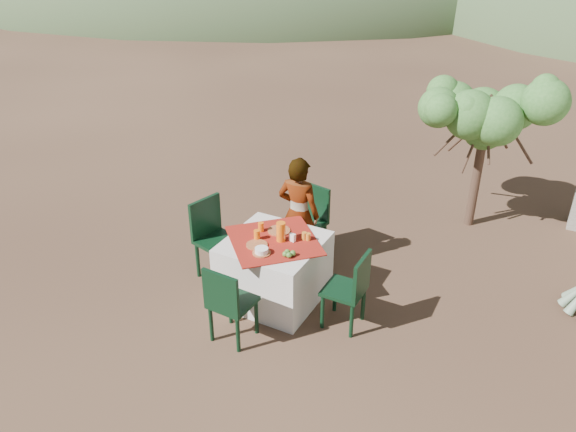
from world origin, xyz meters
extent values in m
plane|color=#362318|center=(0.00, 0.00, 0.00)|extent=(160.00, 160.00, 0.00)
cube|color=silver|center=(-0.56, -0.11, 0.38)|extent=(1.02, 1.02, 0.75)
cube|color=maroon|center=(-0.56, -0.11, 0.76)|extent=(1.30, 1.30, 0.01)
cylinder|color=black|center=(-0.86, 0.76, 0.23)|extent=(0.04, 0.04, 0.46)
cylinder|color=black|center=(-0.52, 0.69, 0.23)|extent=(0.04, 0.04, 0.46)
cylinder|color=black|center=(-0.79, 1.10, 0.23)|extent=(0.04, 0.04, 0.46)
cylinder|color=black|center=(-0.45, 1.03, 0.23)|extent=(0.04, 0.04, 0.46)
cube|color=black|center=(-0.66, 0.89, 0.46)|extent=(0.50, 0.50, 0.04)
cube|color=black|center=(-0.62, 1.08, 0.70)|extent=(0.43, 0.12, 0.45)
cylinder|color=black|center=(-0.41, -0.76, 0.22)|extent=(0.04, 0.04, 0.44)
cylinder|color=black|center=(-0.75, -0.75, 0.22)|extent=(0.04, 0.04, 0.44)
cylinder|color=black|center=(-0.42, -1.10, 0.22)|extent=(0.04, 0.04, 0.44)
cylinder|color=black|center=(-0.76, -1.08, 0.22)|extent=(0.04, 0.04, 0.44)
cube|color=black|center=(-0.58, -0.92, 0.44)|extent=(0.43, 0.43, 0.04)
cube|color=black|center=(-0.59, -1.11, 0.68)|extent=(0.42, 0.06, 0.43)
cylinder|color=black|center=(-1.23, -0.27, 0.24)|extent=(0.05, 0.05, 0.49)
cylinder|color=black|center=(-1.14, 0.09, 0.24)|extent=(0.05, 0.05, 0.49)
cylinder|color=black|center=(-1.59, -0.18, 0.24)|extent=(0.05, 0.05, 0.49)
cylinder|color=black|center=(-1.50, 0.18, 0.24)|extent=(0.05, 0.05, 0.49)
cube|color=black|center=(-1.37, -0.05, 0.49)|extent=(0.55, 0.55, 0.04)
cube|color=black|center=(-1.57, 0.00, 0.75)|extent=(0.15, 0.45, 0.48)
cylinder|color=black|center=(0.16, -0.02, 0.22)|extent=(0.04, 0.04, 0.44)
cylinder|color=black|center=(0.16, -0.35, 0.22)|extent=(0.04, 0.04, 0.44)
cylinder|color=black|center=(0.50, -0.02, 0.22)|extent=(0.04, 0.04, 0.44)
cylinder|color=black|center=(0.50, -0.35, 0.22)|extent=(0.04, 0.04, 0.44)
cube|color=black|center=(0.33, -0.19, 0.44)|extent=(0.41, 0.41, 0.04)
cube|color=black|center=(0.52, -0.18, 0.68)|extent=(0.04, 0.41, 0.43)
imported|color=#8C6651|center=(-0.62, 0.61, 0.73)|extent=(0.55, 0.37, 1.47)
cylinder|color=#4A3025|center=(1.05, 2.74, 0.72)|extent=(0.12, 0.12, 1.45)
sphere|color=#326B27|center=(1.05, 2.74, 1.45)|extent=(0.62, 0.62, 0.62)
sphere|color=#326B27|center=(1.61, 2.74, 1.60)|extent=(0.58, 0.58, 0.58)
sphere|color=#326B27|center=(0.53, 2.85, 1.55)|extent=(0.54, 0.54, 0.54)
sphere|color=#326B27|center=(1.15, 3.31, 1.66)|extent=(0.56, 0.56, 0.56)
sphere|color=#326B27|center=(1.10, 2.23, 1.50)|extent=(0.50, 0.50, 0.50)
cylinder|color=brown|center=(-0.61, 0.09, 0.77)|extent=(0.26, 0.26, 0.01)
cylinder|color=brown|center=(-0.67, -0.30, 0.77)|extent=(0.24, 0.24, 0.01)
cylinder|color=orange|center=(-0.79, 0.00, 0.82)|extent=(0.07, 0.07, 0.11)
cylinder|color=orange|center=(-0.73, -0.18, 0.82)|extent=(0.07, 0.07, 0.11)
cylinder|color=orange|center=(-0.49, -0.08, 0.87)|extent=(0.10, 0.10, 0.22)
cylinder|color=brown|center=(-0.54, -0.41, 0.77)|extent=(0.20, 0.20, 0.01)
cylinder|color=white|center=(-0.54, -0.41, 0.80)|extent=(0.14, 0.14, 0.05)
cylinder|color=orange|center=(-0.23, 0.07, 0.80)|extent=(0.05, 0.05, 0.08)
cylinder|color=orange|center=(-0.27, 0.07, 0.81)|extent=(0.06, 0.06, 0.09)
cube|color=white|center=(-0.37, -0.03, 0.81)|extent=(0.08, 0.05, 0.09)
sphere|color=#4D7B2C|center=(-0.29, -0.30, 0.79)|extent=(0.06, 0.06, 0.06)
sphere|color=#4D7B2C|center=(-0.22, -0.29, 0.79)|extent=(0.06, 0.06, 0.06)
sphere|color=#4D7B2C|center=(-0.24, -0.35, 0.79)|extent=(0.06, 0.06, 0.06)
sphere|color=#4D7B2C|center=(-0.29, -0.35, 0.79)|extent=(0.06, 0.06, 0.06)
camera|label=1|loc=(2.10, -4.73, 3.92)|focal=35.00mm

